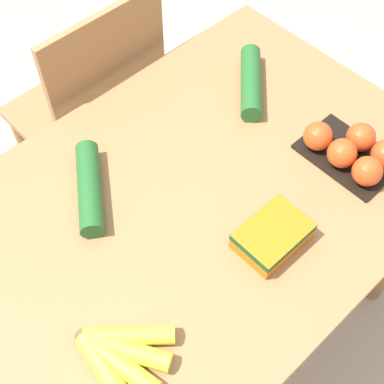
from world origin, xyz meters
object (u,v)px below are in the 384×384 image
object	(u,v)px
chair	(96,115)
banana_bunch	(119,355)
cucumber_near	(89,187)
tomato_pack	(353,151)
cucumber_far	(251,82)
carrot_bag	(273,235)

from	to	relation	value
chair	banana_bunch	xyz separation A→B (m)	(-0.47, -0.76, 0.29)
chair	cucumber_near	world-z (taller)	chair
banana_bunch	tomato_pack	xyz separation A→B (m)	(0.69, -0.00, 0.02)
cucumber_near	cucumber_far	size ratio (longest dim) A/B	1.09
carrot_bag	cucumber_far	distance (m)	0.46
banana_bunch	cucumber_near	size ratio (longest dim) A/B	0.84
banana_bunch	cucumber_far	bearing A→B (deg)	24.93
cucumber_near	tomato_pack	bearing A→B (deg)	-34.07
tomato_pack	cucumber_near	size ratio (longest dim) A/B	0.99
carrot_bag	cucumber_near	world-z (taller)	cucumber_near
banana_bunch	cucumber_near	world-z (taller)	cucumber_near
banana_bunch	carrot_bag	distance (m)	0.40
banana_bunch	tomato_pack	bearing A→B (deg)	-0.35
tomato_pack	carrot_bag	distance (m)	0.30
chair	cucumber_near	xyz separation A→B (m)	(-0.28, -0.42, 0.30)
tomato_pack	cucumber_far	size ratio (longest dim) A/B	1.08
tomato_pack	banana_bunch	bearing A→B (deg)	179.65
banana_bunch	tomato_pack	world-z (taller)	tomato_pack
cucumber_far	tomato_pack	bearing A→B (deg)	-90.45
chair	tomato_pack	distance (m)	0.85
banana_bunch	cucumber_near	distance (m)	0.39
banana_bunch	cucumber_far	size ratio (longest dim) A/B	0.92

